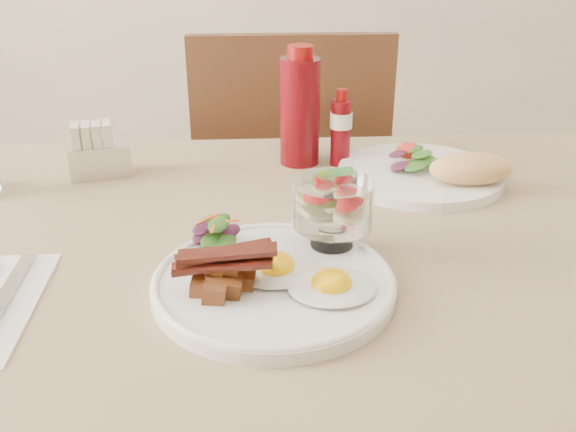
% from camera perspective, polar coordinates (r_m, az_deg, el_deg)
% --- Properties ---
extents(table, '(1.33, 0.88, 0.75)m').
position_cam_1_polar(table, '(0.89, 2.60, -7.67)').
color(table, '#503119').
rests_on(table, ground).
extents(chair_far, '(0.42, 0.42, 0.93)m').
position_cam_1_polar(chair_far, '(1.54, 0.06, 1.55)').
color(chair_far, '#503119').
rests_on(chair_far, ground).
extents(main_plate, '(0.28, 0.28, 0.02)m').
position_cam_1_polar(main_plate, '(0.74, -1.28, -6.09)').
color(main_plate, white).
rests_on(main_plate, table).
extents(fried_eggs, '(0.16, 0.13, 0.03)m').
position_cam_1_polar(fried_eggs, '(0.73, 1.34, -5.37)').
color(fried_eggs, white).
rests_on(fried_eggs, main_plate).
extents(bacon_potato_pile, '(0.12, 0.07, 0.05)m').
position_cam_1_polar(bacon_potato_pile, '(0.70, -5.85, -4.97)').
color(bacon_potato_pile, brown).
rests_on(bacon_potato_pile, main_plate).
extents(side_salad, '(0.07, 0.06, 0.04)m').
position_cam_1_polar(side_salad, '(0.81, -6.35, -1.52)').
color(side_salad, '#1D4512').
rests_on(side_salad, main_plate).
extents(fruit_cup, '(0.10, 0.10, 0.10)m').
position_cam_1_polar(fruit_cup, '(0.79, 4.01, 1.07)').
color(fruit_cup, white).
rests_on(fruit_cup, main_plate).
extents(second_plate, '(0.27, 0.27, 0.07)m').
position_cam_1_polar(second_plate, '(1.06, 12.63, 3.87)').
color(second_plate, white).
rests_on(second_plate, table).
extents(ketchup_bottle, '(0.08, 0.08, 0.20)m').
position_cam_1_polar(ketchup_bottle, '(1.09, 1.06, 9.44)').
color(ketchup_bottle, '#54040A').
rests_on(ketchup_bottle, table).
extents(hot_sauce_bottle, '(0.05, 0.05, 0.13)m').
position_cam_1_polar(hot_sauce_bottle, '(1.09, 4.72, 7.72)').
color(hot_sauce_bottle, '#54040A').
rests_on(hot_sauce_bottle, table).
extents(sugar_caddy, '(0.11, 0.07, 0.09)m').
position_cam_1_polar(sugar_caddy, '(1.10, -16.54, 5.32)').
color(sugar_caddy, silver).
rests_on(sugar_caddy, table).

